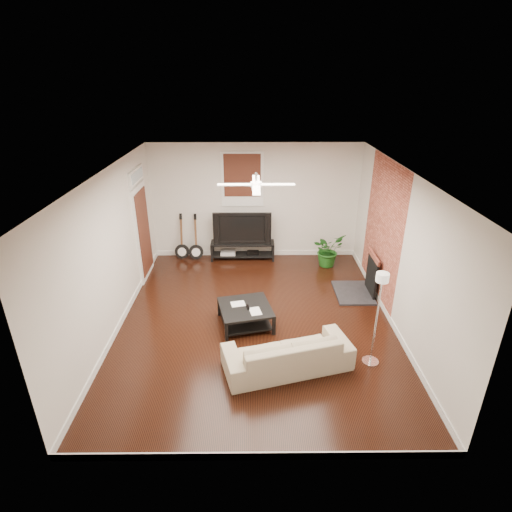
{
  "coord_description": "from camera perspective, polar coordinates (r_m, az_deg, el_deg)",
  "views": [
    {
      "loc": [
        -0.06,
        -6.41,
        4.26
      ],
      "look_at": [
        0.0,
        0.4,
        1.15
      ],
      "focal_mm": 28.4,
      "sensor_mm": 36.0,
      "label": 1
    }
  ],
  "objects": [
    {
      "name": "brick_accent",
      "position": [
        8.33,
        17.36,
        3.34
      ],
      "size": [
        0.02,
        2.2,
        2.8
      ],
      "primitive_type": "cube",
      "color": "#964230",
      "rests_on": "floor"
    },
    {
      "name": "guitar_left",
      "position": [
        10.02,
        -10.52,
        2.56
      ],
      "size": [
        0.37,
        0.27,
        1.15
      ],
      "primitive_type": null,
      "rotation": [
        0.0,
        0.0,
        -0.04
      ],
      "color": "black",
      "rests_on": "floor"
    },
    {
      "name": "tv",
      "position": [
        9.82,
        -1.94,
        4.14
      ],
      "size": [
        1.39,
        0.18,
        0.8
      ],
      "primitive_type": "imported",
      "color": "black",
      "rests_on": "tv_stand"
    },
    {
      "name": "ceiling_fan",
      "position": [
        6.62,
        0.03,
        10.03
      ],
      "size": [
        1.24,
        1.24,
        0.32
      ],
      "primitive_type": null,
      "color": "white",
      "rests_on": "ceiling"
    },
    {
      "name": "fireplace",
      "position": [
        8.62,
        14.76,
        -2.47
      ],
      "size": [
        0.8,
        1.1,
        0.92
      ],
      "primitive_type": "cube",
      "color": "black",
      "rests_on": "floor"
    },
    {
      "name": "room",
      "position": [
        7.01,
        0.03,
        0.5
      ],
      "size": [
        5.01,
        6.01,
        2.81
      ],
      "color": "black",
      "rests_on": "ground"
    },
    {
      "name": "window_back",
      "position": [
        9.66,
        -1.94,
        10.71
      ],
      "size": [
        1.0,
        0.06,
        1.3
      ],
      "primitive_type": "cube",
      "color": "#3B1910",
      "rests_on": "wall_back"
    },
    {
      "name": "floor_lamp",
      "position": [
        6.51,
        16.58,
        -8.61
      ],
      "size": [
        0.33,
        0.33,
        1.61
      ],
      "primitive_type": null,
      "rotation": [
        0.0,
        0.0,
        0.27
      ],
      "color": "silver",
      "rests_on": "floor"
    },
    {
      "name": "door_left",
      "position": [
        9.15,
        -15.71,
        4.42
      ],
      "size": [
        0.08,
        1.0,
        2.5
      ],
      "primitive_type": "cube",
      "color": "white",
      "rests_on": "wall_left"
    },
    {
      "name": "coffee_table",
      "position": [
        7.49,
        -1.5,
        -8.38
      ],
      "size": [
        1.08,
        1.08,
        0.38
      ],
      "primitive_type": "cube",
      "rotation": [
        0.0,
        0.0,
        0.23
      ],
      "color": "black",
      "rests_on": "floor"
    },
    {
      "name": "potted_plant",
      "position": [
        9.76,
        10.09,
        0.87
      ],
      "size": [
        0.95,
        0.93,
        0.8
      ],
      "primitive_type": "imported",
      "rotation": [
        0.0,
        0.0,
        0.62
      ],
      "color": "#1C5919",
      "rests_on": "floor"
    },
    {
      "name": "sofa",
      "position": [
        6.48,
        4.44,
        -13.32
      ],
      "size": [
        2.11,
        1.27,
        0.58
      ],
      "primitive_type": "imported",
      "rotation": [
        0.0,
        0.0,
        3.41
      ],
      "color": "#C4AA93",
      "rests_on": "floor"
    },
    {
      "name": "guitar_right",
      "position": [
        9.94,
        -8.56,
        2.52
      ],
      "size": [
        0.37,
        0.27,
        1.15
      ],
      "primitive_type": null,
      "rotation": [
        0.0,
        0.0,
        0.06
      ],
      "color": "black",
      "rests_on": "floor"
    },
    {
      "name": "tv_stand",
      "position": [
        10.04,
        -1.89,
        0.79
      ],
      "size": [
        1.55,
        0.41,
        0.44
      ],
      "primitive_type": "cube",
      "color": "black",
      "rests_on": "floor"
    }
  ]
}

